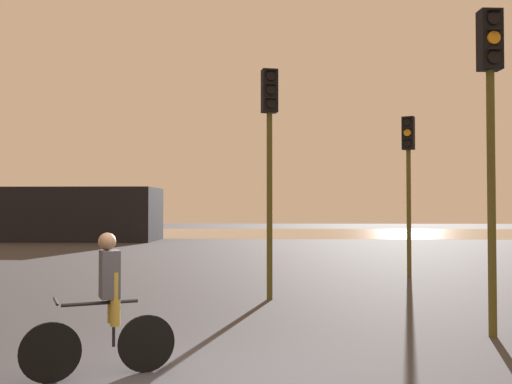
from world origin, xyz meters
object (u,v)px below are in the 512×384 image
Objects in this scene: distant_building at (34,214)px; traffic_light_center at (270,140)px; traffic_light_far_right at (408,165)px; traffic_light_near_right at (491,110)px; cyclist at (106,304)px.

distant_building is 2.95× the size of traffic_light_center.
traffic_light_far_right is 7.12m from traffic_light_near_right.
traffic_light_center is at bearing -55.90° from distant_building.
distant_building is at bearing -19.26° from traffic_light_far_right.
traffic_light_center reaches higher than cyclist.
traffic_light_near_right reaches higher than cyclist.
traffic_light_far_right reaches higher than distant_building.
cyclist is (-5.10, -2.15, -2.53)m from traffic_light_near_right.
traffic_light_far_right is at bearing -56.16° from cyclist.
traffic_light_center is at bearing -48.96° from traffic_light_near_right.
traffic_light_center is at bearing -43.58° from cyclist.
traffic_light_center is 2.95× the size of cyclist.
traffic_light_near_right is 2.99× the size of cyclist.
traffic_light_near_right is at bearing 110.68° from traffic_light_far_right.
cyclist is (-5.52, -9.26, -2.23)m from traffic_light_far_right.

